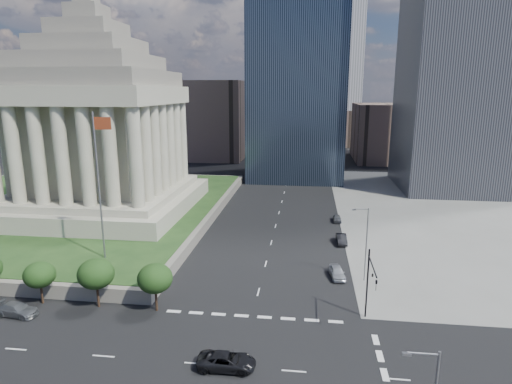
% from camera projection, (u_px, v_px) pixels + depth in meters
% --- Properties ---
extents(ground, '(500.00, 500.00, 0.00)m').
position_uv_depth(ground, '(289.00, 173.00, 130.61)').
color(ground, black).
rests_on(ground, ground).
extents(sidewalk_ne, '(68.00, 90.00, 0.03)m').
position_uv_depth(sidewalk_ne, '(507.00, 215.00, 86.45)').
color(sidewalk_ne, slate).
rests_on(sidewalk_ne, ground).
extents(plaza_terrace, '(66.00, 70.00, 1.80)m').
position_uv_depth(plaza_terrace, '(58.00, 209.00, 87.55)').
color(plaza_terrace, '#6A635A').
rests_on(plaza_terrace, ground).
extents(plaza_lawn, '(64.00, 68.00, 0.10)m').
position_uv_depth(plaza_lawn, '(57.00, 204.00, 87.33)').
color(plaza_lawn, '#1C3716').
rests_on(plaza_lawn, plaza_terrace).
extents(war_memorial, '(34.00, 34.00, 39.00)m').
position_uv_depth(war_memorial, '(95.00, 108.00, 79.56)').
color(war_memorial, gray).
rests_on(war_memorial, plaza_lawn).
extents(flagpole, '(2.52, 0.24, 20.00)m').
position_uv_depth(flagpole, '(99.00, 179.00, 56.84)').
color(flagpole, slate).
rests_on(flagpole, plaza_lawn).
extents(midrise_glass, '(26.00, 26.00, 60.00)m').
position_uv_depth(midrise_glass, '(298.00, 70.00, 118.62)').
color(midrise_glass, black).
rests_on(midrise_glass, ground).
extents(building_filler_ne, '(20.00, 30.00, 20.00)m').
position_uv_depth(building_filler_ne, '(383.00, 132.00, 153.42)').
color(building_filler_ne, brown).
rests_on(building_filler_ne, ground).
extents(building_filler_nw, '(24.00, 30.00, 28.00)m').
position_uv_depth(building_filler_nw, '(214.00, 120.00, 159.96)').
color(building_filler_nw, brown).
rests_on(building_filler_nw, ground).
extents(traffic_signal_ne, '(0.30, 5.74, 8.00)m').
position_uv_depth(traffic_signal_ne, '(370.00, 280.00, 44.57)').
color(traffic_signal_ne, black).
rests_on(traffic_signal_ne, ground).
extents(street_lamp_north, '(2.13, 0.22, 10.00)m').
position_uv_depth(street_lamp_north, '(365.00, 240.00, 55.29)').
color(street_lamp_north, slate).
rests_on(street_lamp_north, ground).
extents(pickup_truck, '(5.37, 2.57, 1.48)m').
position_uv_depth(pickup_truck, '(227.00, 361.00, 38.52)').
color(pickup_truck, black).
rests_on(pickup_truck, ground).
extents(suv_grey, '(2.59, 5.13, 1.43)m').
position_uv_depth(suv_grey, '(17.00, 309.00, 47.66)').
color(suv_grey, '#4D5054').
rests_on(suv_grey, ground).
extents(parked_sedan_near, '(4.65, 2.39, 1.51)m').
position_uv_depth(parked_sedan_near, '(337.00, 272.00, 57.37)').
color(parked_sedan_near, '#9FA2A8').
rests_on(parked_sedan_near, ground).
extents(parked_sedan_mid, '(4.52, 1.71, 1.47)m').
position_uv_depth(parked_sedan_mid, '(342.00, 239.00, 70.22)').
color(parked_sedan_mid, black).
rests_on(parked_sedan_mid, ground).
extents(parked_sedan_far, '(3.73, 1.54, 1.26)m').
position_uv_depth(parked_sedan_far, '(337.00, 218.00, 81.99)').
color(parked_sedan_far, '#4B4F52').
rests_on(parked_sedan_far, ground).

